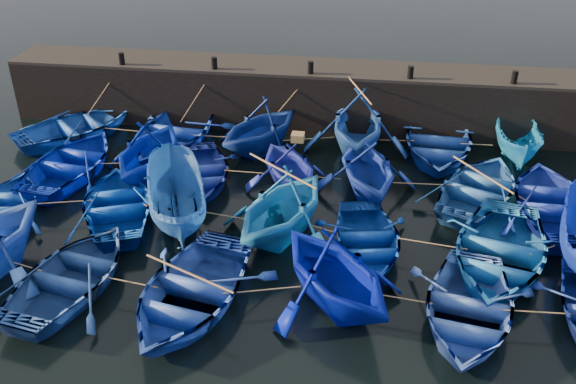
# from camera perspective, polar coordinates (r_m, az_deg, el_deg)

# --- Properties ---
(ground) EXTENTS (120.00, 120.00, 0.00)m
(ground) POSITION_cam_1_polar(r_m,az_deg,el_deg) (19.28, -1.37, -6.52)
(ground) COLOR black
(ground) RESTS_ON ground
(quay_wall) EXTENTS (26.00, 2.50, 2.50)m
(quay_wall) POSITION_cam_1_polar(r_m,az_deg,el_deg) (27.85, 2.17, 8.44)
(quay_wall) COLOR black
(quay_wall) RESTS_ON ground
(quay_top) EXTENTS (26.00, 2.50, 0.12)m
(quay_top) POSITION_cam_1_polar(r_m,az_deg,el_deg) (27.39, 2.22, 10.99)
(quay_top) COLOR black
(quay_top) RESTS_ON quay_wall
(bollard_0) EXTENTS (0.24, 0.24, 0.50)m
(bollard_0) POSITION_cam_1_polar(r_m,az_deg,el_deg) (28.39, -14.58, 11.41)
(bollard_0) COLOR black
(bollard_0) RESTS_ON quay_top
(bollard_1) EXTENTS (0.24, 0.24, 0.50)m
(bollard_1) POSITION_cam_1_polar(r_m,az_deg,el_deg) (27.14, -6.57, 11.33)
(bollard_1) COLOR black
(bollard_1) RESTS_ON quay_top
(bollard_2) EXTENTS (0.24, 0.24, 0.50)m
(bollard_2) POSITION_cam_1_polar(r_m,az_deg,el_deg) (26.45, 2.02, 11.00)
(bollard_2) COLOR black
(bollard_2) RESTS_ON quay_top
(bollard_3) EXTENTS (0.24, 0.24, 0.50)m
(bollard_3) POSITION_cam_1_polar(r_m,az_deg,el_deg) (26.34, 10.84, 10.41)
(bollard_3) COLOR black
(bollard_3) RESTS_ON quay_top
(bollard_4) EXTENTS (0.24, 0.24, 0.50)m
(bollard_4) POSITION_cam_1_polar(r_m,az_deg,el_deg) (26.85, 19.49, 9.59)
(bollard_4) COLOR black
(bollard_4) RESTS_ON quay_top
(boat_0) EXTENTS (6.08, 6.17, 1.05)m
(boat_0) POSITION_cam_1_polar(r_m,az_deg,el_deg) (28.17, -18.34, 5.54)
(boat_0) COLOR #123F98
(boat_0) RESTS_ON ground
(boat_1) EXTENTS (4.85, 6.28, 1.20)m
(boat_1) POSITION_cam_1_polar(r_m,az_deg,el_deg) (26.44, -10.29, 5.22)
(boat_1) COLOR #1335AA
(boat_1) RESTS_ON ground
(boat_2) EXTENTS (5.36, 5.55, 2.24)m
(boat_2) POSITION_cam_1_polar(r_m,az_deg,el_deg) (25.36, -2.48, 5.88)
(boat_2) COLOR navy
(boat_2) RESTS_ON ground
(boat_3) EXTENTS (4.34, 4.99, 2.57)m
(boat_3) POSITION_cam_1_polar(r_m,az_deg,el_deg) (25.47, 6.20, 6.24)
(boat_3) COLOR #1D4B9D
(boat_3) RESTS_ON ground
(boat_4) EXTENTS (4.28, 5.78, 1.16)m
(boat_4) POSITION_cam_1_polar(r_m,az_deg,el_deg) (25.99, 13.14, 4.39)
(boat_4) COLOR navy
(boat_4) RESTS_ON ground
(boat_5) EXTENTS (1.75, 4.30, 1.64)m
(boat_5) POSITION_cam_1_polar(r_m,az_deg,el_deg) (26.38, 19.75, 4.34)
(boat_5) COLOR blue
(boat_5) RESTS_ON ground
(boat_6) EXTENTS (4.24, 5.51, 1.06)m
(boat_6) POSITION_cam_1_polar(r_m,az_deg,el_deg) (25.12, -18.69, 2.49)
(boat_6) COLOR #021B95
(boat_6) RESTS_ON ground
(boat_7) EXTENTS (4.24, 4.79, 2.34)m
(boat_7) POSITION_cam_1_polar(r_m,az_deg,el_deg) (23.87, -12.25, 3.71)
(boat_7) COLOR #011B97
(boat_7) RESTS_ON ground
(boat_8) EXTENTS (4.39, 5.17, 0.91)m
(boat_8) POSITION_cam_1_polar(r_m,az_deg,el_deg) (23.59, -7.82, 1.87)
(boat_8) COLOR #2134A1
(boat_8) RESTS_ON ground
(boat_9) EXTENTS (4.57, 4.75, 1.92)m
(boat_9) POSITION_cam_1_polar(r_m,az_deg,el_deg) (22.71, 0.10, 2.43)
(boat_9) COLOR #1B289E
(boat_9) RESTS_ON ground
(boat_10) EXTENTS (4.60, 5.01, 2.23)m
(boat_10) POSITION_cam_1_polar(r_m,az_deg,el_deg) (22.43, 7.11, 2.25)
(boat_10) COLOR navy
(boat_10) RESTS_ON ground
(boat_11) EXTENTS (5.25, 5.95, 1.02)m
(boat_11) POSITION_cam_1_polar(r_m,az_deg,el_deg) (23.14, 16.69, 0.35)
(boat_11) COLOR #1D508F
(boat_11) RESTS_ON ground
(boat_12) EXTENTS (3.83, 5.32, 1.10)m
(boat_12) POSITION_cam_1_polar(r_m,az_deg,el_deg) (23.01, 22.52, -0.85)
(boat_12) COLOR navy
(boat_12) RESTS_ON ground
(boat_13) EXTENTS (3.73, 4.69, 0.87)m
(boat_13) POSITION_cam_1_polar(r_m,az_deg,el_deg) (23.29, -23.77, -1.08)
(boat_13) COLOR #124299
(boat_13) RESTS_ON ground
(boat_14) EXTENTS (4.98, 5.73, 0.99)m
(boat_14) POSITION_cam_1_polar(r_m,az_deg,el_deg) (22.02, -14.87, -1.01)
(boat_14) COLOR #043491
(boat_14) RESTS_ON ground
(boat_15) EXTENTS (3.48, 5.23, 1.89)m
(boat_15) POSITION_cam_1_polar(r_m,az_deg,el_deg) (20.95, -9.97, -0.65)
(boat_15) COLOR #1F5597
(boat_15) RESTS_ON ground
(boat_16) EXTENTS (5.37, 5.71, 2.39)m
(boat_16) POSITION_cam_1_polar(r_m,az_deg,el_deg) (19.84, -0.55, -1.19)
(boat_16) COLOR blue
(boat_16) RESTS_ON ground
(boat_17) EXTENTS (3.75, 4.69, 0.87)m
(boat_17) POSITION_cam_1_polar(r_m,az_deg,el_deg) (19.79, 7.04, -4.15)
(boat_17) COLOR #083593
(boat_17) RESTS_ON ground
(boat_18) EXTENTS (5.26, 6.39, 1.15)m
(boat_18) POSITION_cam_1_polar(r_m,az_deg,el_deg) (19.85, 18.25, -5.01)
(boat_18) COLOR #13569B
(boat_18) RESTS_ON ground
(boat_21) EXTENTS (4.32, 5.42, 1.01)m
(boat_21) POSITION_cam_1_polar(r_m,az_deg,el_deg) (19.03, -18.62, -7.02)
(boat_21) COLOR navy
(boat_21) RESTS_ON ground
(boat_22) EXTENTS (4.73, 5.94, 1.10)m
(boat_22) POSITION_cam_1_polar(r_m,az_deg,el_deg) (17.64, -8.69, -8.66)
(boat_22) COLOR #1E3F93
(boat_22) RESTS_ON ground
(boat_23) EXTENTS (5.83, 5.91, 2.36)m
(boat_23) POSITION_cam_1_polar(r_m,az_deg,el_deg) (17.14, 4.17, -7.00)
(boat_23) COLOR #000F9F
(boat_23) RESTS_ON ground
(boat_24) EXTENTS (4.24, 5.37, 1.01)m
(boat_24) POSITION_cam_1_polar(r_m,az_deg,el_deg) (17.59, 15.68, -9.92)
(boat_24) COLOR blue
(boat_24) RESTS_ON ground
(wooden_crate) EXTENTS (0.44, 0.43, 0.28)m
(wooden_crate) POSITION_cam_1_polar(r_m,az_deg,el_deg) (22.18, 0.88, 4.90)
(wooden_crate) COLOR olive
(wooden_crate) RESTS_ON boat_9
(mooring_ropes) EXTENTS (17.88, 11.72, 2.10)m
(mooring_ropes) POSITION_cam_1_polar(r_m,az_deg,el_deg) (23.07, 0.62, 2.69)
(mooring_ropes) COLOR tan
(mooring_ropes) RESTS_ON ground
(loose_oars) EXTENTS (10.63, 12.34, 1.60)m
(loose_oars) POSITION_cam_1_polar(r_m,az_deg,el_deg) (20.72, 4.54, 2.09)
(loose_oars) COLOR #99724C
(loose_oars) RESTS_ON ground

